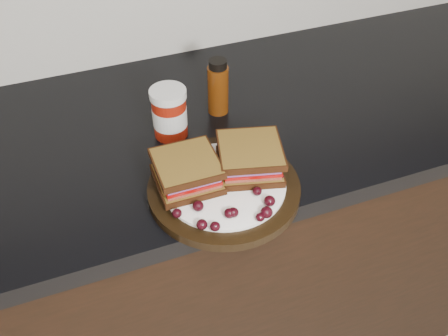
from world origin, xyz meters
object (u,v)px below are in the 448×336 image
(plate, at_px, (224,188))
(condiment_jar, at_px, (170,113))
(oil_bottle, at_px, (218,87))
(sandwich_left, at_px, (187,171))

(plate, distance_m, condiment_jar, 0.21)
(condiment_jar, xyz_separation_m, oil_bottle, (0.12, 0.04, 0.01))
(plate, relative_size, sandwich_left, 2.49)
(condiment_jar, relative_size, oil_bottle, 0.86)
(sandwich_left, height_order, oil_bottle, oil_bottle)
(plate, height_order, condiment_jar, condiment_jar)
(plate, distance_m, oil_bottle, 0.26)
(plate, distance_m, sandwich_left, 0.08)
(oil_bottle, bearing_deg, sandwich_left, -122.71)
(sandwich_left, relative_size, condiment_jar, 1.03)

